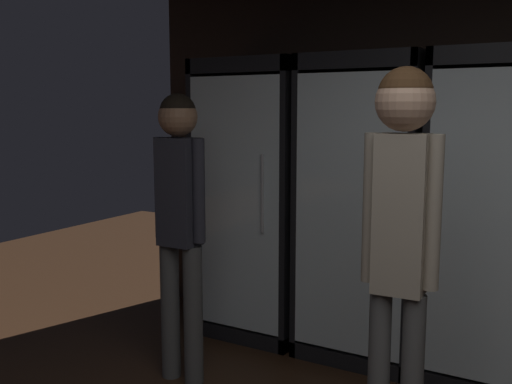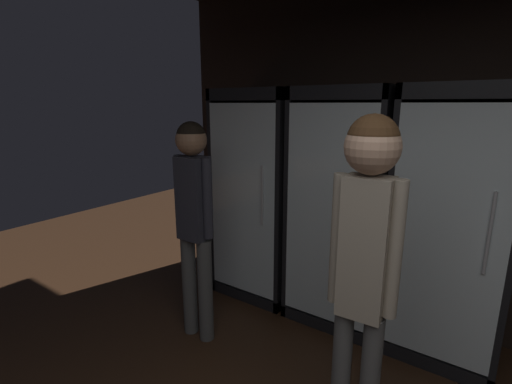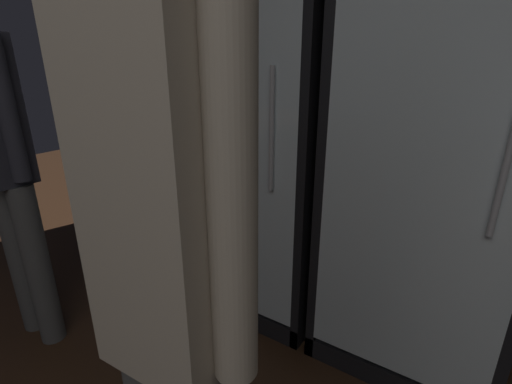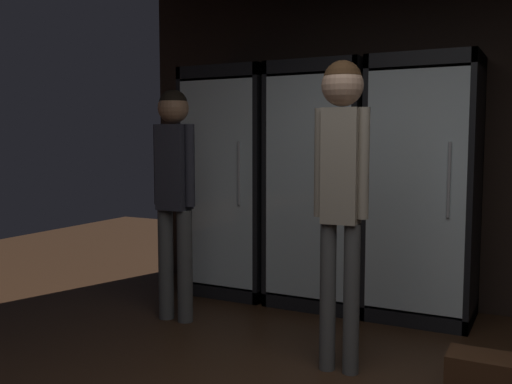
% 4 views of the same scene
% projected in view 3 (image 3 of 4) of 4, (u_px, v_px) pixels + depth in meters
% --- Properties ---
extents(cooler_far_left, '(0.75, 0.61, 1.90)m').
position_uv_depth(cooler_far_left, '(162.00, 125.00, 2.27)').
color(cooler_far_left, black).
rests_on(cooler_far_left, ground).
extents(cooler_left, '(0.75, 0.61, 1.90)m').
position_uv_depth(cooler_left, '(269.00, 139.00, 1.86)').
color(cooler_left, black).
rests_on(cooler_left, ground).
extents(cooler_center, '(0.75, 0.61, 1.90)m').
position_uv_depth(cooler_center, '(434.00, 160.00, 1.46)').
color(cooler_center, black).
rests_on(cooler_center, ground).
extents(shopper_far, '(0.31, 0.23, 1.74)m').
position_uv_depth(shopper_far, '(157.00, 178.00, 0.49)').
color(shopper_far, '#4C4C4C').
rests_on(shopper_far, ground).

